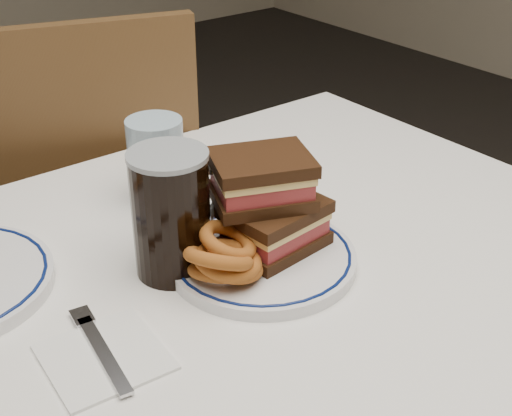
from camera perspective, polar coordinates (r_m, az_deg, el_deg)
dining_table at (r=0.95m, az=-5.14°, el=-12.16°), size 1.27×0.87×0.75m
chair_far at (r=1.53m, az=-13.79°, el=-0.94°), size 0.56×0.56×0.97m
main_plate at (r=0.93m, az=0.48°, el=-4.00°), size 0.25×0.25×0.02m
reuben_sandwich at (r=0.92m, az=1.00°, el=0.46°), size 0.15×0.14×0.13m
onion_rings_main at (r=0.87m, az=-2.56°, el=-4.12°), size 0.11×0.10×0.09m
ketchup_ramekin at (r=0.96m, az=-4.97°, el=-1.48°), size 0.05×0.05×0.03m
beer_mug at (r=0.89m, az=-6.64°, el=-0.28°), size 0.15×0.10×0.17m
water_glass at (r=1.07m, az=-7.97°, el=3.70°), size 0.08×0.08×0.13m
napkin_fork at (r=0.81m, az=-12.12°, el=-11.41°), size 0.13×0.16×0.01m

